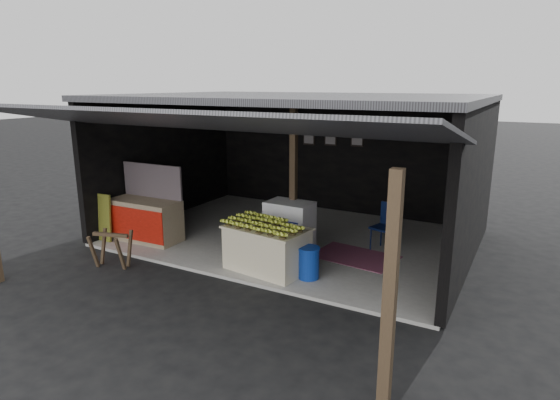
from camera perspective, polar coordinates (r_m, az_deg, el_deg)
The scene contains 13 objects.
ground at distance 8.09m, azimuth -6.63°, elevation -9.65°, with size 80.00×80.00×0.00m, color black.
concrete_slab at distance 10.07m, azimuth 1.64°, elevation -4.54°, with size 7.00×5.00×0.06m, color gray.
shophouse at distance 9.90m, azimuth 2.58°, elevation 7.41°, with size 7.40×7.29×3.02m.
banana_table at distance 8.16m, azimuth -1.60°, elevation -5.92°, with size 1.52×1.05×0.78m.
banana_pile at distance 8.02m, azimuth -1.63°, elevation -2.80°, with size 1.31×0.78×0.15m, color yellow, non-canonical shape.
white_crate at distance 9.06m, azimuth 1.16°, elevation -3.24°, with size 0.89×0.62×0.97m.
neighbor_stall at distance 10.09m, azimuth -16.08°, elevation -2.10°, with size 1.53×0.73×1.56m.
green_signboard at distance 10.39m, azimuth -21.18°, elevation -1.92°, with size 0.66×0.04×0.99m, color black.
sawhorse at distance 8.94m, azimuth -19.87°, elevation -5.28°, with size 0.72×0.71×0.65m.
water_barrel at distance 7.88m, azimuth 3.52°, elevation -7.74°, with size 0.35×0.35×0.51m, color navy.
plastic_chair at distance 9.35m, azimuth 12.92°, elevation -2.71°, with size 0.54×0.54×0.92m.
magenta_rug at distance 9.00m, azimuth 9.13°, elevation -6.79°, with size 1.50×1.00×0.01m, color maroon.
picture_frames at distance 11.87m, azimuth 6.35°, elevation 7.61°, with size 1.62×0.04×0.46m.
Camera 1 is at (4.37, -6.00, 3.23)m, focal length 30.00 mm.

